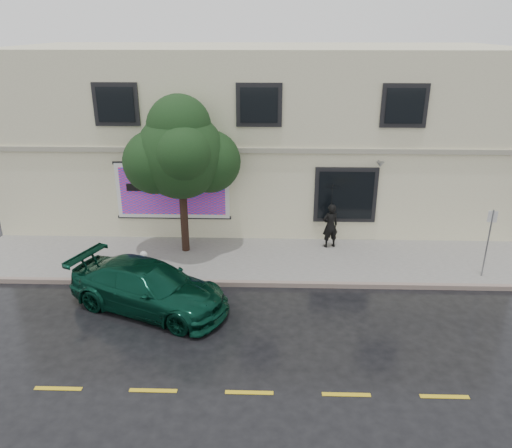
{
  "coord_description": "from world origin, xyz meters",
  "views": [
    {
      "loc": [
        0.43,
        -12.59,
        7.77
      ],
      "look_at": [
        -0.02,
        2.2,
        1.86
      ],
      "focal_mm": 35.0,
      "sensor_mm": 36.0,
      "label": 1
    }
  ],
  "objects_px": {
    "car": "(149,287)",
    "street_tree": "(181,155)",
    "pedestrian": "(330,226)",
    "fire_hydrant": "(145,264)"
  },
  "relations": [
    {
      "from": "car",
      "to": "pedestrian",
      "type": "height_order",
      "value": "pedestrian"
    },
    {
      "from": "street_tree",
      "to": "fire_hydrant",
      "type": "relative_size",
      "value": 5.74
    },
    {
      "from": "pedestrian",
      "to": "fire_hydrant",
      "type": "bearing_deg",
      "value": 3.6
    },
    {
      "from": "street_tree",
      "to": "pedestrian",
      "type": "bearing_deg",
      "value": 5.04
    },
    {
      "from": "car",
      "to": "pedestrian",
      "type": "relative_size",
      "value": 2.91
    },
    {
      "from": "pedestrian",
      "to": "street_tree",
      "type": "relative_size",
      "value": 0.33
    },
    {
      "from": "fire_hydrant",
      "to": "car",
      "type": "bearing_deg",
      "value": -80.31
    },
    {
      "from": "pedestrian",
      "to": "fire_hydrant",
      "type": "distance_m",
      "value": 6.75
    },
    {
      "from": "car",
      "to": "street_tree",
      "type": "distance_m",
      "value": 4.84
    },
    {
      "from": "car",
      "to": "street_tree",
      "type": "relative_size",
      "value": 0.95
    }
  ]
}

